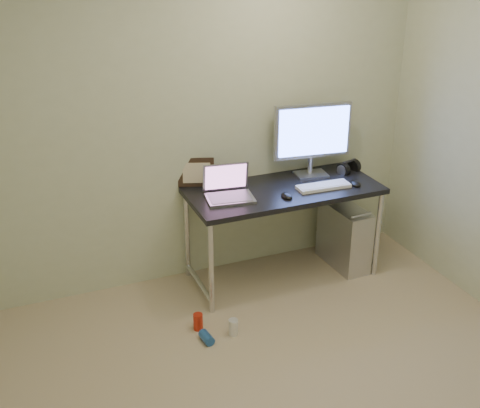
# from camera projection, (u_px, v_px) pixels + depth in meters

# --- Properties ---
(wall_back) EXTENTS (3.50, 0.02, 2.50)m
(wall_back) POSITION_uv_depth(u_px,v_px,m) (198.00, 120.00, 4.38)
(wall_back) COLOR beige
(wall_back) RESTS_ON ground
(desk) EXTENTS (1.46, 0.64, 0.75)m
(desk) POSITION_uv_depth(u_px,v_px,m) (284.00, 199.00, 4.54)
(desk) COLOR black
(desk) RESTS_ON ground
(tower_computer) EXTENTS (0.24, 0.50, 0.55)m
(tower_computer) POSITION_uv_depth(u_px,v_px,m) (344.00, 236.00, 4.87)
(tower_computer) COLOR #B1B0B5
(tower_computer) RESTS_ON ground
(cable_a) EXTENTS (0.01, 0.16, 0.69)m
(cable_a) POSITION_uv_depth(u_px,v_px,m) (321.00, 207.00, 5.05)
(cable_a) COLOR black
(cable_a) RESTS_ON ground
(cable_b) EXTENTS (0.02, 0.11, 0.71)m
(cable_b) POSITION_uv_depth(u_px,v_px,m) (331.00, 208.00, 5.07)
(cable_b) COLOR black
(cable_b) RESTS_ON ground
(can_red) EXTENTS (0.08, 0.08, 0.12)m
(can_red) POSITION_uv_depth(u_px,v_px,m) (198.00, 322.00, 4.12)
(can_red) COLOR red
(can_red) RESTS_ON ground
(can_white) EXTENTS (0.09, 0.09, 0.12)m
(can_white) POSITION_uv_depth(u_px,v_px,m) (233.00, 327.00, 4.07)
(can_white) COLOR silver
(can_white) RESTS_ON ground
(can_blue) EXTENTS (0.08, 0.13, 0.07)m
(can_blue) POSITION_uv_depth(u_px,v_px,m) (207.00, 338.00, 4.01)
(can_blue) COLOR #23529D
(can_blue) RESTS_ON ground
(laptop) EXTENTS (0.37, 0.32, 0.23)m
(laptop) POSITION_uv_depth(u_px,v_px,m) (228.00, 190.00, 4.34)
(laptop) COLOR #ACACB3
(laptop) RESTS_ON desk
(monitor) EXTENTS (0.62, 0.21, 0.58)m
(monitor) POSITION_uv_depth(u_px,v_px,m) (313.00, 134.00, 4.61)
(monitor) COLOR #ACACB3
(monitor) RESTS_ON desk
(keyboard) EXTENTS (0.41, 0.15, 0.02)m
(keyboard) POSITION_uv_depth(u_px,v_px,m) (323.00, 186.00, 4.51)
(keyboard) COLOR white
(keyboard) RESTS_ON desk
(mouse_right) EXTENTS (0.10, 0.13, 0.04)m
(mouse_right) POSITION_uv_depth(u_px,v_px,m) (356.00, 183.00, 4.55)
(mouse_right) COLOR black
(mouse_right) RESTS_ON desk
(mouse_left) EXTENTS (0.08, 0.12, 0.04)m
(mouse_left) POSITION_uv_depth(u_px,v_px,m) (287.00, 195.00, 4.34)
(mouse_left) COLOR black
(mouse_left) RESTS_ON desk
(headphones) EXTENTS (0.21, 0.12, 0.12)m
(headphones) POSITION_uv_depth(u_px,v_px,m) (349.00, 168.00, 4.81)
(headphones) COLOR black
(headphones) RESTS_ON desk
(picture_frame) EXTENTS (0.28, 0.17, 0.22)m
(picture_frame) POSITION_uv_depth(u_px,v_px,m) (196.00, 172.00, 4.51)
(picture_frame) COLOR black
(picture_frame) RESTS_ON desk
(webcam) EXTENTS (0.05, 0.04, 0.13)m
(webcam) POSITION_uv_depth(u_px,v_px,m) (216.00, 175.00, 4.51)
(webcam) COLOR silver
(webcam) RESTS_ON desk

